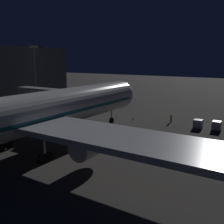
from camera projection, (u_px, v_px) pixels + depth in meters
ground_plane at (75, 137)px, 46.48m from camera, size 320.00×320.00×0.00m
airliner_at_gate at (15, 118)px, 35.49m from camera, size 54.17×61.86×20.54m
jet_bridge at (57, 95)px, 56.41m from camera, size 19.03×3.40×7.26m
apron_floodlight_mast at (35, 73)px, 69.84m from camera, size 2.90×0.50×16.65m
baggage_container_near_belt at (217, 125)px, 51.04m from camera, size 1.55×1.66×1.68m
baggage_container_mid_row at (198, 124)px, 52.60m from camera, size 1.64×1.58×1.61m
ground_crew_marshaller_fwd at (171, 117)px, 57.05m from camera, size 0.40×0.40×1.85m
traffic_cone_nose_port at (133, 118)px, 59.65m from camera, size 0.36×0.36×0.55m
traffic_cone_nose_starboard at (116, 116)px, 61.97m from camera, size 0.36×0.36×0.55m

